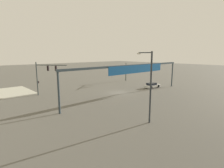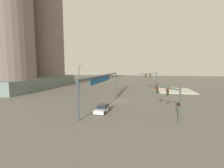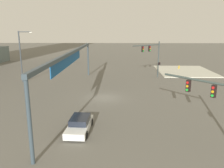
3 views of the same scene
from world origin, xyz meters
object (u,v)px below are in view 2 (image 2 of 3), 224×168
at_px(traffic_signal_near_corner, 169,96).
at_px(traffic_signal_opposite_side, 152,79).
at_px(streetlamp_curved_arm, 80,77).
at_px(fire_hydrant_on_curb, 172,88).
at_px(sedan_car_approaching, 103,109).

relative_size(traffic_signal_near_corner, traffic_signal_opposite_side, 0.85).
height_order(traffic_signal_near_corner, traffic_signal_opposite_side, traffic_signal_opposite_side).
bearing_deg(streetlamp_curved_arm, traffic_signal_near_corner, -34.53).
xyz_separation_m(traffic_signal_near_corner, streetlamp_curved_arm, (20.56, 22.82, 1.18)).
bearing_deg(traffic_signal_opposite_side, streetlamp_curved_arm, -28.87).
bearing_deg(fire_hydrant_on_curb, streetlamp_curved_arm, 114.32).
bearing_deg(fire_hydrant_on_curb, sedan_car_approaching, 152.05).
relative_size(streetlamp_curved_arm, fire_hydrant_on_curb, 11.70).
bearing_deg(streetlamp_curved_arm, sedan_car_approaching, -49.02).
relative_size(streetlamp_curved_arm, sedan_car_approaching, 1.89).
bearing_deg(sedan_car_approaching, traffic_signal_near_corner, 81.54).
distance_m(streetlamp_curved_arm, fire_hydrant_on_curb, 31.91).
bearing_deg(sedan_car_approaching, traffic_signal_opposite_side, 160.03).
relative_size(traffic_signal_near_corner, sedan_car_approaching, 1.25).
xyz_separation_m(traffic_signal_opposite_side, streetlamp_curved_arm, (-3.53, 21.49, 0.40)).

